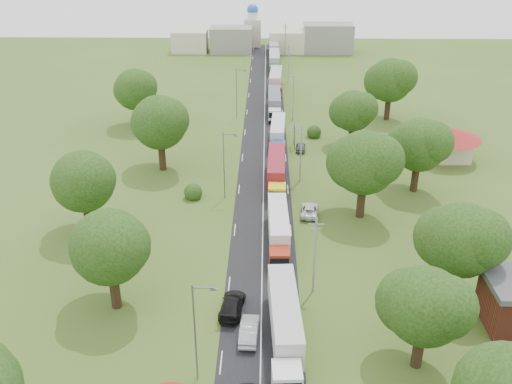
{
  "coord_description": "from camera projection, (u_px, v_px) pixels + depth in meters",
  "views": [
    {
      "loc": [
        0.33,
        -57.46,
        36.76
      ],
      "look_at": [
        -0.97,
        11.04,
        3.0
      ],
      "focal_mm": 40.0,
      "sensor_mm": 36.0,
      "label": 1
    }
  ],
  "objects": [
    {
      "name": "ground",
      "position": [
        262.0,
        256.0,
        67.79
      ],
      "size": [
        260.0,
        260.0,
        0.0
      ],
      "primitive_type": "plane",
      "color": "#3B571D",
      "rests_on": "ground"
    },
    {
      "name": "road",
      "position": [
        264.0,
        184.0,
        85.72
      ],
      "size": [
        8.0,
        200.0,
        0.04
      ],
      "primitive_type": "cube",
      "color": "black",
      "rests_on": "ground"
    },
    {
      "name": "info_sign",
      "position": [
        294.0,
        131.0,
        97.76
      ],
      "size": [
        0.12,
        3.1,
        4.1
      ],
      "color": "slate",
      "rests_on": "ground"
    },
    {
      "name": "pole_1",
      "position": [
        315.0,
        254.0,
        59.35
      ],
      "size": [
        1.6,
        0.24,
        9.0
      ],
      "color": "gray",
      "rests_on": "ground"
    },
    {
      "name": "pole_2",
      "position": [
        301.0,
        153.0,
        84.46
      ],
      "size": [
        1.6,
        0.24,
        9.0
      ],
      "color": "gray",
      "rests_on": "ground"
    },
    {
      "name": "pole_3",
      "position": [
        293.0,
        97.0,
        109.57
      ],
      "size": [
        1.6,
        0.24,
        9.0
      ],
      "color": "gray",
      "rests_on": "ground"
    },
    {
      "name": "pole_4",
      "position": [
        289.0,
        63.0,
        134.68
      ],
      "size": [
        1.6,
        0.24,
        9.0
      ],
      "color": "gray",
      "rests_on": "ground"
    },
    {
      "name": "pole_5",
      "position": [
        285.0,
        39.0,
        159.79
      ],
      "size": [
        1.6,
        0.24,
        9.0
      ],
      "color": "gray",
      "rests_on": "ground"
    },
    {
      "name": "lamp_0",
      "position": [
        197.0,
        329.0,
        47.49
      ],
      "size": [
        2.03,
        0.22,
        10.0
      ],
      "color": "slate",
      "rests_on": "ground"
    },
    {
      "name": "lamp_1",
      "position": [
        225.0,
        163.0,
        78.88
      ],
      "size": [
        2.03,
        0.22,
        10.0
      ],
      "color": "slate",
      "rests_on": "ground"
    },
    {
      "name": "lamp_2",
      "position": [
        237.0,
        91.0,
        110.27
      ],
      "size": [
        2.03,
        0.22,
        10.0
      ],
      "color": "slate",
      "rests_on": "ground"
    },
    {
      "name": "tree_2",
      "position": [
        425.0,
        305.0,
        48.62
      ],
      "size": [
        8.0,
        8.0,
        10.1
      ],
      "color": "#382616",
      "rests_on": "ground"
    },
    {
      "name": "tree_3",
      "position": [
        461.0,
        239.0,
        57.22
      ],
      "size": [
        8.8,
        8.8,
        11.07
      ],
      "color": "#382616",
      "rests_on": "ground"
    },
    {
      "name": "tree_4",
      "position": [
        364.0,
        162.0,
        73.22
      ],
      "size": [
        9.6,
        9.6,
        12.05
      ],
      "color": "#382616",
      "rests_on": "ground"
    },
    {
      "name": "tree_5",
      "position": [
        419.0,
        144.0,
        80.51
      ],
      "size": [
        8.8,
        8.8,
        11.07
      ],
      "color": "#382616",
      "rests_on": "ground"
    },
    {
      "name": "tree_6",
      "position": [
        353.0,
        111.0,
        96.13
      ],
      "size": [
        8.0,
        8.0,
        10.1
      ],
      "color": "#382616",
      "rests_on": "ground"
    },
    {
      "name": "tree_7",
      "position": [
        390.0,
        80.0,
        108.91
      ],
      "size": [
        9.6,
        9.6,
        12.05
      ],
      "color": "#382616",
      "rests_on": "ground"
    },
    {
      "name": "tree_10",
      "position": [
        109.0,
        246.0,
        56.02
      ],
      "size": [
        8.8,
        8.8,
        11.07
      ],
      "color": "#382616",
      "rests_on": "ground"
    },
    {
      "name": "tree_11",
      "position": [
        83.0,
        181.0,
        69.59
      ],
      "size": [
        8.8,
        8.8,
        11.07
      ],
      "color": "#382616",
      "rests_on": "ground"
    },
    {
      "name": "tree_12",
      "position": [
        160.0,
        122.0,
        87.16
      ],
      "size": [
        9.6,
        9.6,
        12.05
      ],
      "color": "#382616",
      "rests_on": "ground"
    },
    {
      "name": "tree_13",
      "position": [
        135.0,
        89.0,
        105.5
      ],
      "size": [
        8.8,
        8.8,
        11.07
      ],
      "color": "#382616",
      "rests_on": "ground"
    },
    {
      "name": "house_cream",
      "position": [
        448.0,
        139.0,
        92.57
      ],
      "size": [
        10.08,
        10.08,
        5.8
      ],
      "color": "beige",
      "rests_on": "ground"
    },
    {
      "name": "distant_town",
      "position": [
        268.0,
        40.0,
        164.89
      ],
      "size": [
        52.0,
        8.0,
        8.0
      ],
      "color": "gray",
      "rests_on": "ground"
    },
    {
      "name": "church",
      "position": [
        253.0,
        28.0,
        171.3
      ],
      "size": [
        5.0,
        5.0,
        12.3
      ],
      "color": "beige",
      "rests_on": "ground"
    },
    {
      "name": "truck_0",
      "position": [
        285.0,
        324.0,
        53.09
      ],
      "size": [
        3.21,
        15.13,
        4.18
      ],
      "color": "white",
      "rests_on": "ground"
    },
    {
      "name": "truck_1",
      "position": [
        278.0,
        229.0,
        69.4
      ],
      "size": [
        2.6,
        13.66,
        3.78
      ],
      "color": "#A72B13",
      "rests_on": "ground"
    },
    {
      "name": "truck_2",
      "position": [
        276.0,
        171.0,
        84.57
      ],
      "size": [
        2.83,
        14.6,
        4.04
      ],
      "color": "yellow",
      "rests_on": "ground"
    },
    {
      "name": "truck_3",
      "position": [
        278.0,
        133.0,
        99.41
      ],
      "size": [
        2.87,
        13.64,
        3.77
      ],
      "color": "#194F97",
      "rests_on": "ground"
    },
    {
      "name": "truck_4",
      "position": [
        274.0,
        103.0,
        115.03
      ],
      "size": [
        2.49,
        14.24,
        3.95
      ],
      "color": "silver",
      "rests_on": "ground"
    },
    {
      "name": "truck_5",
      "position": [
        276.0,
        81.0,
        129.34
      ],
      "size": [
        3.17,
        14.95,
        4.13
      ],
      "color": "red",
      "rests_on": "ground"
    },
    {
      "name": "truck_6",
      "position": [
        274.0,
        61.0,
        146.28
      ],
      "size": [
        2.63,
        15.11,
        4.19
      ],
      "color": "#296D29",
      "rests_on": "ground"
    },
    {
      "name": "truck_7",
      "position": [
        274.0,
        49.0,
        159.62
      ],
      "size": [
        2.73,
        14.73,
        4.08
      ],
      "color": "silver",
      "rests_on": "ground"
    },
    {
      "name": "car_lane_mid",
      "position": [
        249.0,
        330.0,
        54.49
      ],
      "size": [
        1.92,
        4.9,
        1.59
      ],
      "primitive_type": "imported",
      "rotation": [
        0.0,
        0.0,
        3.09
      ],
      "color": "#A8AAB0",
      "rests_on": "ground"
    },
    {
      "name": "car_lane_rear",
      "position": [
        232.0,
        305.0,
        57.99
      ],
      "size": [
        2.81,
        5.67,
        1.58
      ],
      "primitive_type": "imported",
      "rotation": [
        0.0,
        0.0,
        3.03
      ],
      "color": "black",
      "rests_on": "ground"
    },
    {
      "name": "car_verge_near",
      "position": [
        310.0,
        210.0,
        76.7
      ],
      "size": [
        2.78,
        5.1,
        1.36
      ],
      "primitive_type": "imported",
      "rotation": [
        0.0,
        0.0,
        3.03
      ],
      "color": "white",
      "rests_on": "ground"
    },
    {
      "name": "car_verge_far",
      "position": [
        301.0,
        147.0,
        97.33
      ],
      "size": [
        1.76,
        3.98,
        1.33
      ],
      "primitive_type": "imported",
      "rotation": [
        0.0,
        0.0,
        3.09
      ],
      "color": "#595C60",
      "rests_on": "ground"
    }
  ]
}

